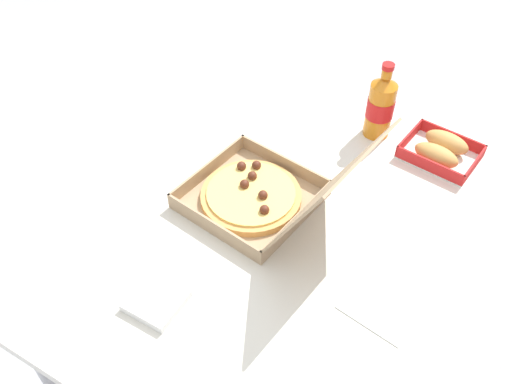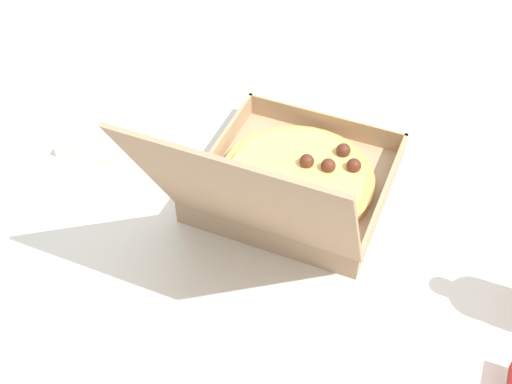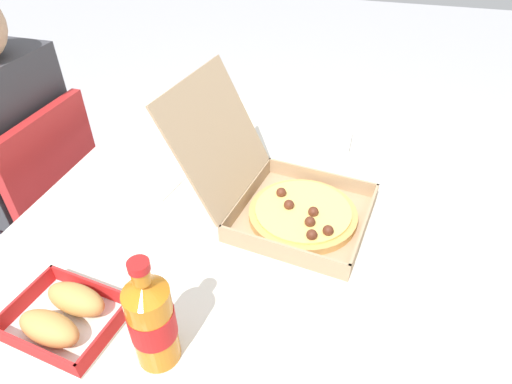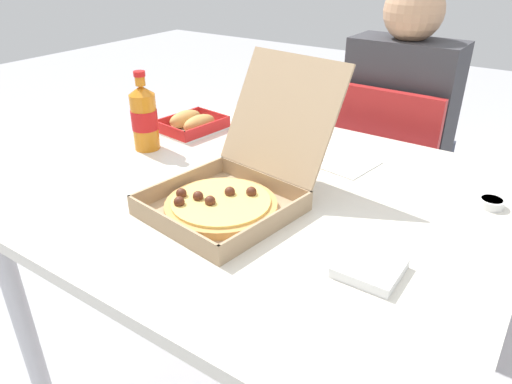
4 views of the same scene
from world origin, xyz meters
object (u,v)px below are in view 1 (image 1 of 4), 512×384
(pizza_box_open, at_px, (263,195))
(cola_bottle, at_px, (381,106))
(paper_menu, at_px, (391,293))
(bread_side_box, at_px, (441,150))
(napkin_pile, at_px, (157,300))

(pizza_box_open, bearing_deg, cola_bottle, 162.14)
(cola_bottle, distance_m, paper_menu, 0.55)
(pizza_box_open, height_order, bread_side_box, pizza_box_open)
(napkin_pile, bearing_deg, bread_side_box, 153.49)
(paper_menu, bearing_deg, cola_bottle, -145.80)
(paper_menu, bearing_deg, bread_side_box, -165.75)
(bread_side_box, relative_size, paper_menu, 0.99)
(paper_menu, bearing_deg, pizza_box_open, -93.70)
(pizza_box_open, relative_size, napkin_pile, 4.16)
(bread_side_box, bearing_deg, pizza_box_open, -38.59)
(paper_menu, relative_size, napkin_pile, 1.91)
(cola_bottle, xyz_separation_m, napkin_pile, (0.76, -0.19, -0.08))
(pizza_box_open, xyz_separation_m, napkin_pile, (0.35, -0.06, -0.03))
(cola_bottle, bearing_deg, paper_menu, 25.30)
(bread_side_box, height_order, paper_menu, bread_side_box)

